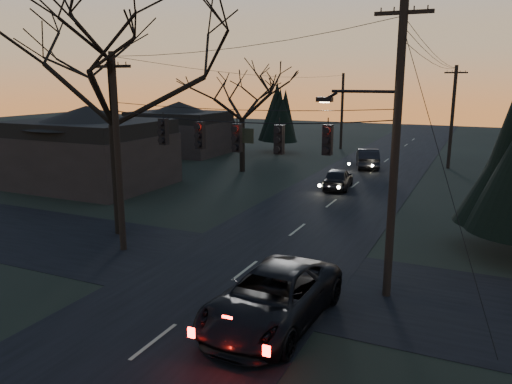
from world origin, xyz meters
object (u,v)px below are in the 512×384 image
at_px(utility_pole_right, 386,295).
at_px(utility_pole_left, 124,250).
at_px(utility_pole_far_l, 341,149).
at_px(suv_near, 272,298).
at_px(sedan_oncoming_a, 338,178).
at_px(bare_tree_left, 110,79).
at_px(sedan_oncoming_b, 367,158).
at_px(utility_pole_far_r, 448,168).

bearing_deg(utility_pole_right, utility_pole_left, 180.00).
bearing_deg(utility_pole_left, utility_pole_far_l, 90.00).
distance_m(suv_near, sedan_oncoming_a, 20.10).
xyz_separation_m(bare_tree_left, sedan_oncoming_a, (6.93, 14.41, -6.69)).
bearing_deg(suv_near, sedan_oncoming_b, 99.59).
bearing_deg(utility_pole_left, utility_pole_far_r, 67.67).
bearing_deg(utility_pole_left, utility_pole_right, 0.00).
xyz_separation_m(utility_pole_far_r, suv_near, (-2.84, -31.54, 0.84)).
xyz_separation_m(utility_pole_far_r, sedan_oncoming_a, (-6.30, -11.74, 0.72)).
distance_m(bare_tree_left, suv_near, 13.42).
relative_size(utility_pole_far_l, sedan_oncoming_b, 1.63).
bearing_deg(sedan_oncoming_b, utility_pole_left, 62.50).
relative_size(utility_pole_right, suv_near, 1.66).
relative_size(utility_pole_left, utility_pole_far_l, 1.06).
xyz_separation_m(utility_pole_right, suv_near, (-2.84, -3.54, 0.84)).
bearing_deg(utility_pole_left, sedan_oncoming_b, 78.46).
height_order(utility_pole_right, sedan_oncoming_a, utility_pole_right).
bearing_deg(suv_near, utility_pole_far_l, 105.14).
xyz_separation_m(utility_pole_far_r, bare_tree_left, (-13.23, -26.15, 7.41)).
height_order(utility_pole_far_r, sedan_oncoming_a, utility_pole_far_r).
distance_m(bare_tree_left, sedan_oncoming_b, 25.48).
distance_m(utility_pole_right, bare_tree_left, 15.28).
bearing_deg(suv_near, utility_pole_left, 160.58).
xyz_separation_m(utility_pole_far_l, bare_tree_left, (-1.73, -34.15, 7.41)).
relative_size(utility_pole_left, utility_pole_far_r, 1.00).
height_order(utility_pole_far_r, utility_pole_far_l, utility_pole_far_r).
bearing_deg(utility_pole_far_r, utility_pole_right, -90.00).
bearing_deg(suv_near, bare_tree_left, 155.41).
xyz_separation_m(utility_pole_right, utility_pole_left, (-11.50, 0.00, 0.00)).
height_order(bare_tree_left, suv_near, bare_tree_left).
bearing_deg(utility_pole_far_l, bare_tree_left, -92.90).
distance_m(utility_pole_far_l, bare_tree_left, 34.99).
distance_m(utility_pole_far_l, sedan_oncoming_b, 11.78).
bearing_deg(bare_tree_left, utility_pole_far_l, 87.10).
relative_size(utility_pole_left, bare_tree_left, 0.78).
bearing_deg(sedan_oncoming_a, utility_pole_right, 104.89).
relative_size(utility_pole_far_r, sedan_oncoming_b, 1.73).
bearing_deg(utility_pole_far_l, sedan_oncoming_a, -75.24).
height_order(utility_pole_right, utility_pole_far_l, utility_pole_right).
distance_m(utility_pole_right, utility_pole_far_l, 37.79).
xyz_separation_m(utility_pole_left, bare_tree_left, (-1.73, 1.85, 7.41)).
distance_m(bare_tree_left, sedan_oncoming_a, 17.34).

